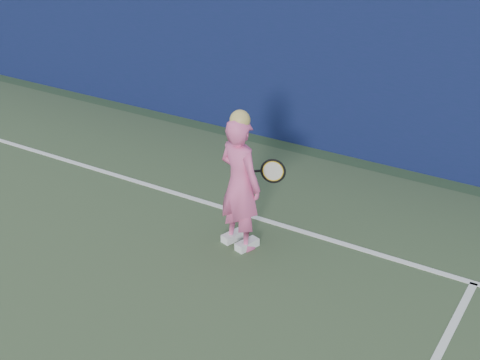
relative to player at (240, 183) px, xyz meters
The scene contains 3 objects.
backstop_wall 3.90m from the player, 126.31° to the left, with size 24.00×0.40×2.50m, color #0D183C.
player is the anchor object (origin of this frame).
racket 0.49m from the player, 74.71° to the left, with size 0.56×0.14×0.30m.
Camera 1 is at (5.71, -2.21, 4.14)m, focal length 50.00 mm.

